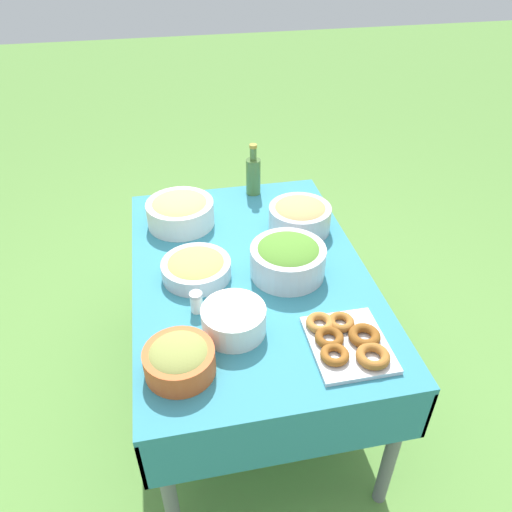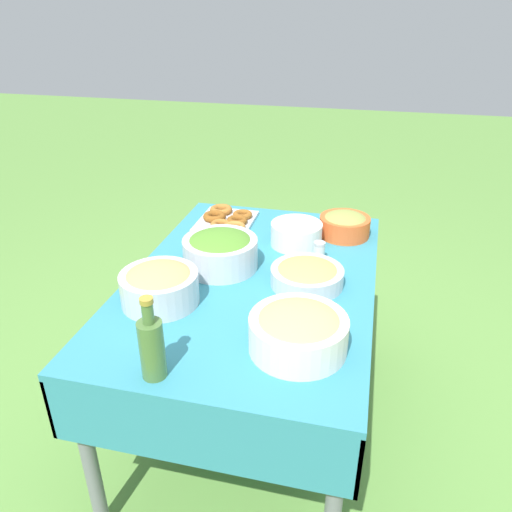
{
  "view_description": "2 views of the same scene",
  "coord_description": "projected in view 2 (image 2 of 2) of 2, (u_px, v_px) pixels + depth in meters",
  "views": [
    {
      "loc": [
        1.5,
        -0.28,
        1.92
      ],
      "look_at": [
        0.05,
        0.02,
        0.82
      ],
      "focal_mm": 35.0,
      "sensor_mm": 36.0,
      "label": 1
    },
    {
      "loc": [
        -1.58,
        -0.39,
        1.64
      ],
      "look_at": [
        0.03,
        -0.01,
        0.79
      ],
      "focal_mm": 35.0,
      "sensor_mm": 36.0,
      "label": 2
    }
  ],
  "objects": [
    {
      "name": "bread_bowl",
      "position": [
        159.0,
        285.0,
        1.68
      ],
      "size": [
        0.27,
        0.27,
        0.13
      ],
      "color": "silver",
      "rests_on": "picnic_table"
    },
    {
      "name": "salt_shaker",
      "position": [
        319.0,
        251.0,
        1.97
      ],
      "size": [
        0.05,
        0.05,
        0.08
      ],
      "color": "white",
      "rests_on": "picnic_table"
    },
    {
      "name": "olive_bowl",
      "position": [
        345.0,
        224.0,
        2.17
      ],
      "size": [
        0.22,
        0.22,
        0.11
      ],
      "color": "#E05B28",
      "rests_on": "picnic_table"
    },
    {
      "name": "picnic_table",
      "position": [
        253.0,
        298.0,
        1.91
      ],
      "size": [
        1.35,
        0.9,
        0.71
      ],
      "color": "teal",
      "rests_on": "ground_plane"
    },
    {
      "name": "salad_bowl",
      "position": [
        220.0,
        250.0,
        1.9
      ],
      "size": [
        0.29,
        0.29,
        0.14
      ],
      "color": "silver",
      "rests_on": "picnic_table"
    },
    {
      "name": "olive_oil_bottle",
      "position": [
        152.0,
        346.0,
        1.34
      ],
      "size": [
        0.07,
        0.07,
        0.25
      ],
      "color": "#4C7238",
      "rests_on": "picnic_table"
    },
    {
      "name": "pasta_bowl",
      "position": [
        298.0,
        330.0,
        1.46
      ],
      "size": [
        0.29,
        0.29,
        0.13
      ],
      "color": "white",
      "rests_on": "picnic_table"
    },
    {
      "name": "plate_stack",
      "position": [
        296.0,
        234.0,
        2.09
      ],
      "size": [
        0.22,
        0.22,
        0.1
      ],
      "color": "white",
      "rests_on": "picnic_table"
    },
    {
      "name": "donut_platter",
      "position": [
        227.0,
        220.0,
        2.3
      ],
      "size": [
        0.31,
        0.26,
        0.05
      ],
      "color": "silver",
      "rests_on": "picnic_table"
    },
    {
      "name": "ground_plane",
      "position": [
        253.0,
        417.0,
        2.2
      ],
      "size": [
        14.0,
        14.0,
        0.0
      ],
      "primitive_type": "plane",
      "color": "#609342"
    },
    {
      "name": "fruit_bowl",
      "position": [
        307.0,
        275.0,
        1.8
      ],
      "size": [
        0.26,
        0.26,
        0.08
      ],
      "color": "silver",
      "rests_on": "picnic_table"
    }
  ]
}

